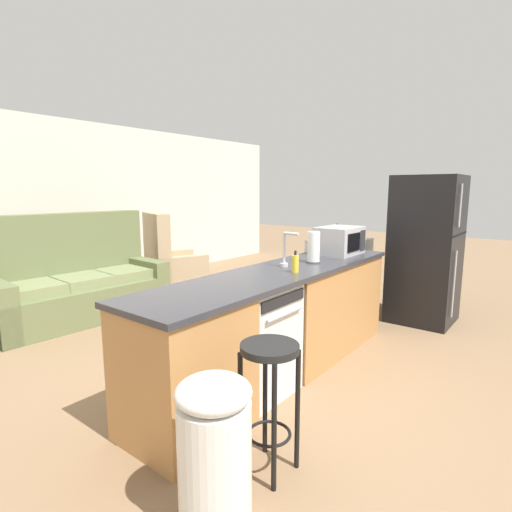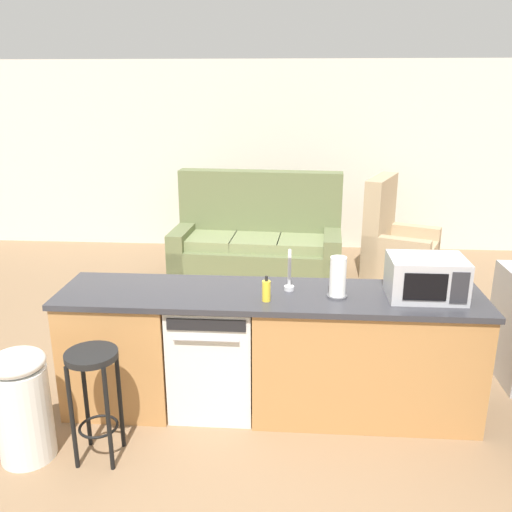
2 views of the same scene
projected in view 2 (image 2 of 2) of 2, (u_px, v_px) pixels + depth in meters
name	position (u px, v px, depth m)	size (l,w,h in m)	color
ground_plane	(249.00, 405.00, 4.02)	(24.00, 24.00, 0.00)	#896B4C
wall_back	(295.00, 157.00, 7.60)	(10.00, 0.06, 2.60)	silver
kitchen_counter	(282.00, 356.00, 3.88)	(2.94, 0.66, 0.90)	#B77F47
dishwasher	(214.00, 353.00, 3.91)	(0.58, 0.61, 0.84)	silver
microwave	(426.00, 278.00, 3.62)	(0.50, 0.37, 0.28)	#B7B7BC
sink_faucet	(289.00, 273.00, 3.73)	(0.07, 0.18, 0.30)	silver
paper_towel_roll	(338.00, 278.00, 3.63)	(0.14, 0.14, 0.28)	#4C4C51
soap_bottle	(266.00, 291.00, 3.58)	(0.06, 0.06, 0.18)	yellow
bar_stool	(94.00, 382.00, 3.31)	(0.32, 0.32, 0.74)	black
trash_bin	(22.00, 404.00, 3.36)	(0.35, 0.35, 0.74)	white
couch	(258.00, 245.00, 6.63)	(2.05, 1.02, 1.27)	#667047
armchair	(394.00, 246.00, 6.76)	(1.07, 1.09, 1.20)	tan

